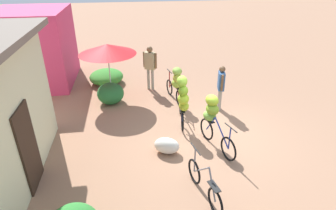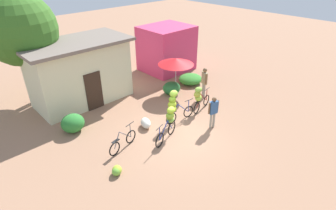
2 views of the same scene
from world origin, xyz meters
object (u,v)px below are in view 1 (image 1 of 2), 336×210
Objects in this scene: person_bystander at (221,84)px; shop_pink at (35,48)px; market_umbrella at (107,49)px; bicycle_leftmost at (204,184)px; produce_sack at (167,146)px; bicycle_center_loaded at (183,98)px; bicycle_by_shop at (176,82)px; person_vendor at (150,63)px; bicycle_near_pile at (213,116)px.

shop_pink is at bearing 62.73° from person_bystander.
shop_pink is 1.51× the size of market_umbrella.
bicycle_leftmost is at bearing -157.46° from market_umbrella.
bicycle_center_loaded is at bearing -27.75° from produce_sack.
bicycle_by_shop is (-2.85, -5.40, -0.65)m from shop_pink.
bicycle_by_shop is at bearing -149.46° from person_vendor.
bicycle_center_loaded is 2.48× the size of produce_sack.
person_bystander is at bearing -117.27° from shop_pink.
person_vendor is at bearing 19.08° from bicycle_near_pile.
bicycle_leftmost is at bearing -144.82° from shop_pink.
bicycle_leftmost is 4.64m from bicycle_by_shop.
bicycle_leftmost reaches higher than produce_sack.
person_bystander is (-3.52, -6.82, -0.53)m from shop_pink.
market_umbrella is 5.93m from bicycle_leftmost.
bicycle_by_shop is at bearing -105.95° from market_umbrella.
person_bystander is (3.94, -1.57, 0.63)m from bicycle_leftmost.
person_vendor is at bearing -65.04° from market_umbrella.
produce_sack is 0.44× the size of person_bystander.
market_umbrella reaches higher than person_vendor.
bicycle_center_loaded is at bearing -1.14° from bicycle_leftmost.
produce_sack is 4.38m from person_vendor.
bicycle_leftmost is 0.91× the size of bicycle_center_loaded.
shop_pink is 1.97× the size of bicycle_by_shop.
bicycle_near_pile is 2.36× the size of produce_sack.
person_bystander is (2.24, -2.16, 0.75)m from produce_sack.
shop_pink is 7.52m from produce_sack.
bicycle_near_pile is at bearing -145.73° from bicycle_center_loaded.
bicycle_by_shop is (1.67, -0.09, -0.16)m from bicycle_center_loaded.
bicycle_leftmost is at bearing 178.86° from bicycle_center_loaded.
bicycle_center_loaded reaches higher than bicycle_near_pile.
bicycle_leftmost is 3.02m from bicycle_center_loaded.
bicycle_by_shop is at bearing 12.34° from bicycle_near_pile.
bicycle_leftmost is 0.99× the size of person_bystander.
produce_sack is (-5.76, -4.66, -1.28)m from shop_pink.
shop_pink reaches higher than produce_sack.
shop_pink is 1.85× the size of bicycle_center_loaded.
produce_sack is at bearing -140.99° from shop_pink.
produce_sack is 3.20m from person_bystander.
bicycle_near_pile is at bearing -132.56° from shop_pink.
bicycle_near_pile is 0.93× the size of person_vendor.
shop_pink is 4.84m from person_vendor.
shop_pink reaches higher than bicycle_center_loaded.
person_vendor is (1.38, 0.81, 0.25)m from bicycle_by_shop.
person_vendor is at bearing 0.96° from produce_sack.
bicycle_leftmost is at bearing 178.18° from bicycle_by_shop.
bicycle_center_loaded is (-2.34, -2.25, -0.93)m from market_umbrella.
bicycle_center_loaded reaches higher than bicycle_by_shop.
bicycle_center_loaded is (2.94, -0.06, 0.67)m from bicycle_leftmost.
bicycle_center_loaded is at bearing -166.61° from person_vendor.
shop_pink is 2.04× the size of bicycle_leftmost.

